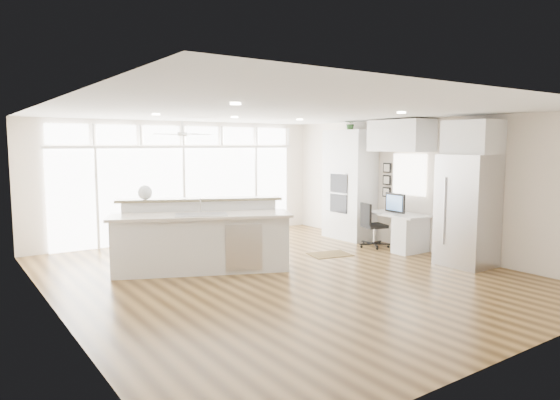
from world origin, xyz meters
TOP-DOWN VIEW (x-y plane):
  - floor at (0.00, 0.00)m, footprint 7.00×8.00m
  - ceiling at (0.00, 0.00)m, footprint 7.00×8.00m
  - wall_back at (0.00, 4.00)m, footprint 7.00×0.04m
  - wall_front at (0.00, -4.00)m, footprint 7.00×0.04m
  - wall_left at (-3.50, 0.00)m, footprint 0.04×8.00m
  - wall_right at (3.50, 0.00)m, footprint 0.04×8.00m
  - glass_wall at (0.00, 3.94)m, footprint 5.80×0.06m
  - transom_row at (0.00, 3.94)m, footprint 5.90×0.06m
  - desk_window at (3.46, 0.30)m, footprint 0.04×0.85m
  - ceiling_fan at (-0.50, 2.80)m, footprint 1.16×1.16m
  - recessed_lights at (0.00, 0.20)m, footprint 3.40×3.00m
  - oven_cabinet at (3.17, 1.80)m, footprint 0.64×1.20m
  - desk_nook at (3.13, 0.30)m, footprint 0.72×1.30m
  - upper_cabinets at (3.17, 0.30)m, footprint 0.64×1.30m
  - refrigerator at (3.11, -1.35)m, footprint 0.76×0.90m
  - fridge_cabinet at (3.17, -1.35)m, footprint 0.64×0.90m
  - framed_photos at (3.46, 0.92)m, footprint 0.06×0.22m
  - kitchen_island at (-0.98, 1.02)m, footprint 3.26×2.31m
  - rug at (1.66, 0.72)m, footprint 0.90×0.73m
  - office_chair at (2.92, 0.74)m, footprint 0.59×0.56m
  - fishbowl at (-1.68, 1.78)m, footprint 0.34×0.34m
  - monitor at (3.05, 0.30)m, footprint 0.13×0.54m
  - keyboard at (2.88, 0.30)m, footprint 0.14×0.30m
  - potted_plant at (3.17, 1.80)m, footprint 0.28×0.31m

SIDE VIEW (x-z plane):
  - floor at x=0.00m, z-range -0.02..0.00m
  - rug at x=1.66m, z-range 0.00..0.01m
  - desk_nook at x=3.13m, z-range 0.00..0.76m
  - office_chair at x=2.92m, z-range 0.00..0.94m
  - kitchen_island at x=-0.98m, z-range 0.00..1.22m
  - keyboard at x=2.88m, z-range 0.76..0.77m
  - monitor at x=3.05m, z-range 0.76..1.20m
  - refrigerator at x=3.11m, z-range 0.00..2.00m
  - glass_wall at x=0.00m, z-range 0.01..2.09m
  - oven_cabinet at x=3.17m, z-range 0.00..2.50m
  - fishbowl at x=-1.68m, z-range 1.22..1.47m
  - wall_back at x=0.00m, z-range 0.00..2.70m
  - wall_front at x=0.00m, z-range 0.00..2.70m
  - wall_left at x=-3.50m, z-range 0.00..2.70m
  - wall_right at x=3.50m, z-range 0.00..2.70m
  - framed_photos at x=3.46m, z-range 1.00..1.80m
  - desk_window at x=3.46m, z-range 1.12..1.98m
  - fridge_cabinet at x=3.17m, z-range 2.00..2.60m
  - upper_cabinets at x=3.17m, z-range 2.03..2.67m
  - transom_row at x=0.00m, z-range 2.18..2.58m
  - ceiling_fan at x=-0.50m, z-range 2.32..2.64m
  - potted_plant at x=3.17m, z-range 2.50..2.74m
  - recessed_lights at x=0.00m, z-range 2.67..2.69m
  - ceiling at x=0.00m, z-range 2.69..2.71m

